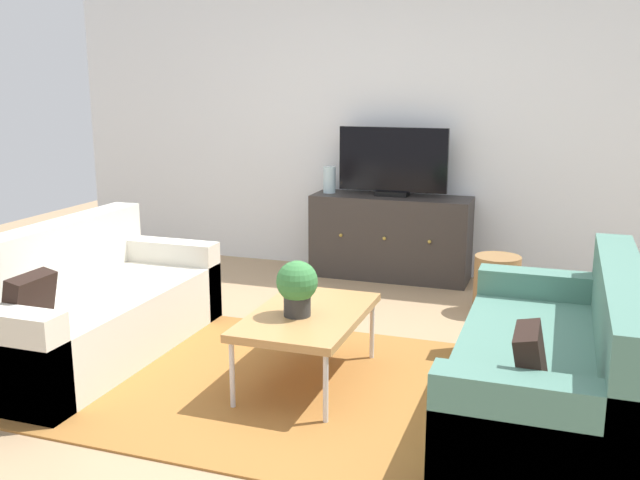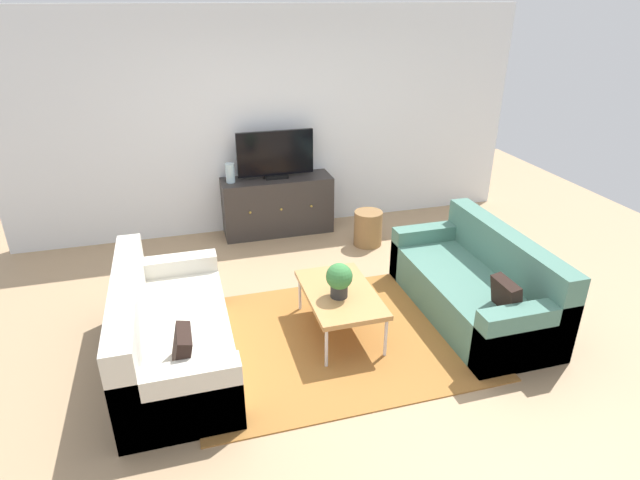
{
  "view_description": "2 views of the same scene",
  "coord_description": "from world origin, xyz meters",
  "px_view_note": "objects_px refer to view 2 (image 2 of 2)",
  "views": [
    {
      "loc": [
        1.37,
        -3.59,
        1.69
      ],
      "look_at": [
        0.0,
        0.35,
        0.74
      ],
      "focal_mm": 39.52,
      "sensor_mm": 36.0,
      "label": 1
    },
    {
      "loc": [
        -1.18,
        -3.79,
        2.78
      ],
      "look_at": [
        0.0,
        0.35,
        0.74
      ],
      "focal_mm": 29.19,
      "sensor_mm": 36.0,
      "label": 2
    }
  ],
  "objects_px": {
    "wicker_basket": "(368,228)",
    "potted_plant": "(339,279)",
    "tv_console": "(278,205)",
    "glass_vase": "(230,173)",
    "couch_left_side": "(165,337)",
    "coffee_table": "(340,295)",
    "couch_right_side": "(479,287)",
    "flat_screen_tv": "(275,155)"
  },
  "relations": [
    {
      "from": "wicker_basket",
      "to": "potted_plant",
      "type": "bearing_deg",
      "value": -118.25
    },
    {
      "from": "tv_console",
      "to": "glass_vase",
      "type": "xyz_separation_m",
      "value": [
        -0.56,
        0.0,
        0.48
      ]
    },
    {
      "from": "couch_left_side",
      "to": "coffee_table",
      "type": "height_order",
      "value": "couch_left_side"
    },
    {
      "from": "tv_console",
      "to": "glass_vase",
      "type": "height_order",
      "value": "glass_vase"
    },
    {
      "from": "couch_right_side",
      "to": "glass_vase",
      "type": "xyz_separation_m",
      "value": [
        -2.01,
        2.37,
        0.57
      ]
    },
    {
      "from": "couch_left_side",
      "to": "wicker_basket",
      "type": "relative_size",
      "value": 4.28
    },
    {
      "from": "coffee_table",
      "to": "potted_plant",
      "type": "xyz_separation_m",
      "value": [
        -0.04,
        -0.07,
        0.2
      ]
    },
    {
      "from": "tv_console",
      "to": "flat_screen_tv",
      "type": "height_order",
      "value": "flat_screen_tv"
    },
    {
      "from": "wicker_basket",
      "to": "couch_right_side",
      "type": "bearing_deg",
      "value": -74.38
    },
    {
      "from": "couch_right_side",
      "to": "couch_left_side",
      "type": "bearing_deg",
      "value": 180.0
    },
    {
      "from": "coffee_table",
      "to": "couch_left_side",
      "type": "bearing_deg",
      "value": -178.21
    },
    {
      "from": "potted_plant",
      "to": "flat_screen_tv",
      "type": "xyz_separation_m",
      "value": [
        -0.05,
        2.42,
        0.42
      ]
    },
    {
      "from": "couch_left_side",
      "to": "potted_plant",
      "type": "relative_size",
      "value": 5.88
    },
    {
      "from": "tv_console",
      "to": "wicker_basket",
      "type": "distance_m",
      "value": 1.19
    },
    {
      "from": "coffee_table",
      "to": "flat_screen_tv",
      "type": "relative_size",
      "value": 1.03
    },
    {
      "from": "couch_right_side",
      "to": "tv_console",
      "type": "xyz_separation_m",
      "value": [
        -1.45,
        2.37,
        0.09
      ]
    },
    {
      "from": "flat_screen_tv",
      "to": "wicker_basket",
      "type": "bearing_deg",
      "value": -35.47
    },
    {
      "from": "wicker_basket",
      "to": "couch_left_side",
      "type": "bearing_deg",
      "value": -144.64
    },
    {
      "from": "glass_vase",
      "to": "potted_plant",
      "type": "bearing_deg",
      "value": -75.73
    },
    {
      "from": "couch_left_side",
      "to": "flat_screen_tv",
      "type": "height_order",
      "value": "flat_screen_tv"
    },
    {
      "from": "tv_console",
      "to": "wicker_basket",
      "type": "relative_size",
      "value": 3.2
    },
    {
      "from": "coffee_table",
      "to": "wicker_basket",
      "type": "xyz_separation_m",
      "value": [
        0.89,
        1.65,
        -0.18
      ]
    },
    {
      "from": "tv_console",
      "to": "flat_screen_tv",
      "type": "distance_m",
      "value": 0.65
    },
    {
      "from": "coffee_table",
      "to": "glass_vase",
      "type": "bearing_deg",
      "value": 105.5
    },
    {
      "from": "couch_left_side",
      "to": "coffee_table",
      "type": "relative_size",
      "value": 1.88
    },
    {
      "from": "coffee_table",
      "to": "flat_screen_tv",
      "type": "distance_m",
      "value": 2.43
    },
    {
      "from": "tv_console",
      "to": "flat_screen_tv",
      "type": "xyz_separation_m",
      "value": [
        0.0,
        0.02,
        0.65
      ]
    },
    {
      "from": "potted_plant",
      "to": "wicker_basket",
      "type": "distance_m",
      "value": 2.0
    },
    {
      "from": "couch_left_side",
      "to": "couch_right_side",
      "type": "xyz_separation_m",
      "value": [
        2.87,
        0.0,
        0.0
      ]
    },
    {
      "from": "couch_right_side",
      "to": "wicker_basket",
      "type": "bearing_deg",
      "value": 105.62
    },
    {
      "from": "tv_console",
      "to": "potted_plant",
      "type": "bearing_deg",
      "value": -88.88
    },
    {
      "from": "wicker_basket",
      "to": "glass_vase",
      "type": "bearing_deg",
      "value": 156.33
    },
    {
      "from": "glass_vase",
      "to": "wicker_basket",
      "type": "height_order",
      "value": "glass_vase"
    },
    {
      "from": "flat_screen_tv",
      "to": "coffee_table",
      "type": "bearing_deg",
      "value": -88.0
    },
    {
      "from": "couch_right_side",
      "to": "tv_console",
      "type": "height_order",
      "value": "couch_right_side"
    },
    {
      "from": "couch_right_side",
      "to": "potted_plant",
      "type": "relative_size",
      "value": 5.88
    },
    {
      "from": "couch_right_side",
      "to": "flat_screen_tv",
      "type": "xyz_separation_m",
      "value": [
        -1.45,
        2.39,
        0.74
      ]
    },
    {
      "from": "wicker_basket",
      "to": "tv_console",
      "type": "bearing_deg",
      "value": 145.32
    },
    {
      "from": "coffee_table",
      "to": "potted_plant",
      "type": "height_order",
      "value": "potted_plant"
    },
    {
      "from": "couch_right_side",
      "to": "wicker_basket",
      "type": "height_order",
      "value": "couch_right_side"
    },
    {
      "from": "potted_plant",
      "to": "glass_vase",
      "type": "distance_m",
      "value": 2.49
    },
    {
      "from": "coffee_table",
      "to": "flat_screen_tv",
      "type": "xyz_separation_m",
      "value": [
        -0.08,
        2.35,
        0.62
      ]
    }
  ]
}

